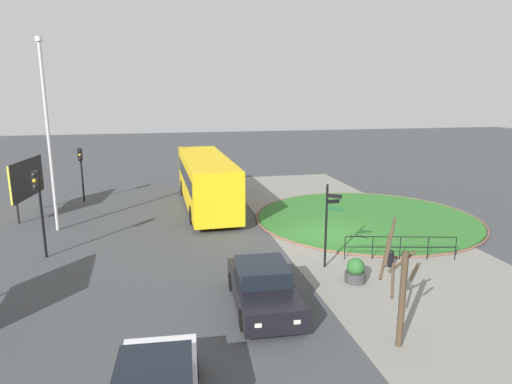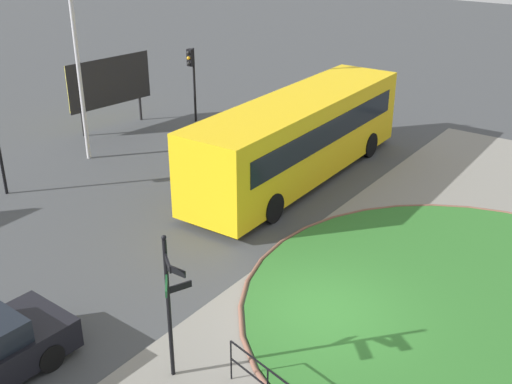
{
  "view_description": "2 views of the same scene",
  "coord_description": "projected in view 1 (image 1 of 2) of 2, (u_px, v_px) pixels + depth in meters",
  "views": [
    {
      "loc": [
        -19.91,
        7.84,
        6.94
      ],
      "look_at": [
        1.49,
        3.24,
        2.04
      ],
      "focal_mm": 31.28,
      "sensor_mm": 36.0,
      "label": 1
    },
    {
      "loc": [
        -11.56,
        -6.24,
        9.27
      ],
      "look_at": [
        0.93,
        2.77,
        2.29
      ],
      "focal_mm": 43.92,
      "sensor_mm": 36.0,
      "label": 2
    }
  ],
  "objects": [
    {
      "name": "signpost_directional",
      "position": [
        328.0,
        220.0,
        17.67
      ],
      "size": [
        1.01,
        0.57,
        3.45
      ],
      "color": "black",
      "rests_on": "ground"
    },
    {
      "name": "sidewalk_paving",
      "position": [
        357.0,
        233.0,
        22.46
      ],
      "size": [
        32.0,
        8.65,
        0.02
      ],
      "primitive_type": "cube",
      "color": "gray",
      "rests_on": "ground"
    },
    {
      "name": "bollard_foreground",
      "position": [
        391.0,
        258.0,
        18.03
      ],
      "size": [
        0.24,
        0.24,
        0.73
      ],
      "color": "black",
      "rests_on": "ground"
    },
    {
      "name": "ground",
      "position": [
        326.0,
        235.0,
        22.12
      ],
      "size": [
        120.0,
        120.0,
        0.0
      ],
      "primitive_type": "plane",
      "color": "#3D3F42"
    },
    {
      "name": "railing_grass_edge",
      "position": [
        400.0,
        245.0,
        18.75
      ],
      "size": [
        1.09,
        4.56,
        1.04
      ],
      "rotation": [
        0.0,
        0.0,
        4.48
      ],
      "color": "black",
      "rests_on": "ground"
    },
    {
      "name": "grass_island",
      "position": [
        366.0,
        218.0,
        25.05
      ],
      "size": [
        12.14,
        12.14,
        0.1
      ],
      "primitive_type": "cylinder",
      "color": "#2D6B28",
      "rests_on": "ground"
    },
    {
      "name": "traffic_light_far",
      "position": [
        38.0,
        195.0,
        18.45
      ],
      "size": [
        0.49,
        0.3,
        3.82
      ],
      "rotation": [
        0.0,
        0.0,
        2.98
      ],
      "color": "black",
      "rests_on": "ground"
    },
    {
      "name": "planter_near_signpost",
      "position": [
        355.0,
        271.0,
        16.58
      ],
      "size": [
        0.78,
        0.78,
        0.95
      ],
      "color": "#383838",
      "rests_on": "ground"
    },
    {
      "name": "street_tree_bare",
      "position": [
        400.0,
        289.0,
        12.14
      ],
      "size": [
        1.16,
        1.25,
        3.59
      ],
      "color": "#423323",
      "rests_on": "ground"
    },
    {
      "name": "bus_yellow",
      "position": [
        206.0,
        180.0,
        27.37
      ],
      "size": [
        11.28,
        2.82,
        3.09
      ],
      "rotation": [
        0.0,
        0.0,
        0.02
      ],
      "color": "yellow",
      "rests_on": "ground"
    },
    {
      "name": "billboard_right",
      "position": [
        27.0,
        179.0,
        25.23
      ],
      "size": [
        4.32,
        0.66,
        3.26
      ],
      "rotation": [
        0.0,
        0.0,
        -0.12
      ],
      "color": "black",
      "rests_on": "ground"
    },
    {
      "name": "car_far_lane",
      "position": [
        263.0,
        287.0,
        14.69
      ],
      "size": [
        4.51,
        2.06,
        1.43
      ],
      "rotation": [
        0.0,
        0.0,
        3.1
      ],
      "color": "black",
      "rests_on": "ground"
    },
    {
      "name": "lamppost_tall",
      "position": [
        48.0,
        132.0,
        21.89
      ],
      "size": [
        0.32,
        0.32,
        9.51
      ],
      "color": "#B7B7BC",
      "rests_on": "ground"
    },
    {
      "name": "grass_kerb_ring",
      "position": [
        366.0,
        218.0,
        25.05
      ],
      "size": [
        12.45,
        12.45,
        0.11
      ],
      "primitive_type": "torus",
      "color": "brown",
      "rests_on": "ground"
    },
    {
      "name": "traffic_light_near",
      "position": [
        81.0,
        163.0,
        28.32
      ],
      "size": [
        0.49,
        0.28,
        3.48
      ],
      "rotation": [
        0.0,
        0.0,
        3.21
      ],
      "color": "black",
      "rests_on": "ground"
    }
  ]
}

